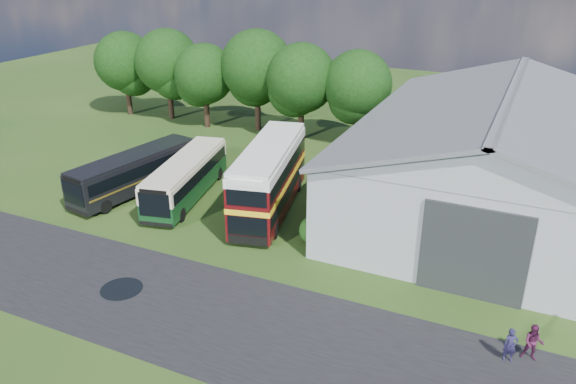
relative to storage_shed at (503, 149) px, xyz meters
The scene contains 18 objects.
ground 22.31m from the storage_shed, 133.18° to the right, with size 120.00×120.00×0.00m, color #1F3D13.
asphalt_road 22.84m from the storage_shed, 122.30° to the right, with size 60.00×8.00×0.02m, color black.
puddle 25.50m from the storage_shed, 130.99° to the right, with size 2.20×2.20×0.01m, color black.
storage_shed is the anchor object (origin of this frame).
tree_far_left 38.86m from the storage_shed, 168.09° to the left, with size 6.12×6.12×8.64m.
tree_left_a 34.12m from the storage_shed, 165.53° to the left, with size 6.46×6.46×9.12m.
tree_left_b 29.01m from the storage_shed, 164.98° to the left, with size 5.78×5.78×8.16m.
tree_mid 24.71m from the storage_shed, 159.03° to the left, with size 6.80×6.80×9.60m.
tree_right_a 19.68m from the storage_shed, 156.53° to the left, with size 6.26×6.26×8.83m.
tree_right_b 15.65m from the storage_shed, 146.47° to the left, with size 5.98×5.98×8.45m.
shrub_front 14.33m from the storage_shed, 133.27° to the right, with size 1.70×1.70×1.70m, color #194714.
shrub_mid 13.02m from the storage_shed, 139.65° to the right, with size 1.60×1.60×1.60m, color #194714.
shrub_back 11.90m from the storage_shed, 147.52° to the right, with size 1.80×1.80×1.80m, color #194714.
bus_green_single 21.60m from the storage_shed, 159.02° to the right, with size 4.54×10.70×2.88m.
bus_maroon_double 15.59m from the storage_shed, 152.35° to the right, with size 5.10×11.24×4.68m.
bus_dark_single 25.55m from the storage_shed, 160.84° to the right, with size 4.08×10.70×2.88m.
visitor_a 16.84m from the storage_shed, 81.78° to the right, with size 0.59×0.39×1.61m, color #1E1B3C.
visitor_b 16.48m from the storage_shed, 78.43° to the right, with size 0.84×0.65×1.72m, color #441533.
Camera 1 is at (16.85, -21.86, 16.45)m, focal length 35.00 mm.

